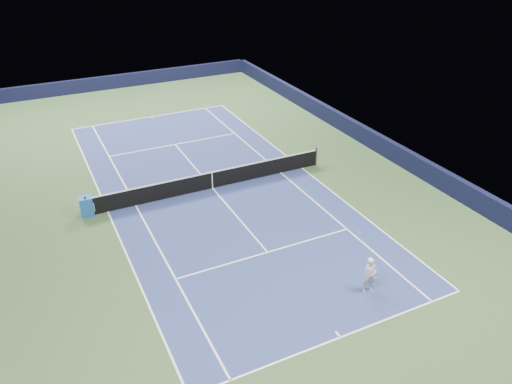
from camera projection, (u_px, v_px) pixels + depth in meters
name	position (u px, v px, depth m)	size (l,w,h in m)	color
ground	(213.00, 188.00, 26.42)	(40.00, 40.00, 0.00)	#304A28
wall_far	(125.00, 80.00, 41.72)	(22.00, 0.35, 1.10)	black
wall_right	(378.00, 143.00, 30.30)	(0.35, 40.00, 1.10)	black
court_surface	(213.00, 188.00, 26.42)	(10.97, 23.77, 0.01)	navy
baseline_far	(151.00, 117.00, 35.75)	(10.97, 0.08, 0.00)	white
baseline_near	(341.00, 337.00, 17.08)	(10.97, 0.08, 0.00)	white
sideline_doubles_right	(302.00, 168.00, 28.52)	(0.08, 23.77, 0.00)	white
sideline_doubles_left	(108.00, 212.00, 24.31)	(0.08, 23.77, 0.00)	white
sideline_singles_right	(281.00, 173.00, 27.99)	(0.08, 23.77, 0.00)	white
sideline_singles_left	(136.00, 205.00, 24.84)	(0.08, 23.77, 0.00)	white
service_line_far	(175.00, 144.00, 31.44)	(8.23, 0.08, 0.00)	white
service_line_near	(268.00, 252.00, 21.39)	(8.23, 0.08, 0.00)	white
center_service_line	(213.00, 188.00, 26.42)	(0.08, 12.80, 0.00)	white
center_mark_far	(152.00, 117.00, 35.63)	(0.08, 0.30, 0.00)	white
center_mark_near	(338.00, 334.00, 17.20)	(0.08, 0.30, 0.00)	white
tennis_net	(212.00, 180.00, 26.17)	(12.90, 0.10, 1.07)	black
sponsor_cube	(87.00, 206.00, 23.82)	(0.65, 0.59, 0.98)	#1C54AA
tennis_player	(370.00, 275.00, 18.85)	(0.75, 1.25, 2.10)	silver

